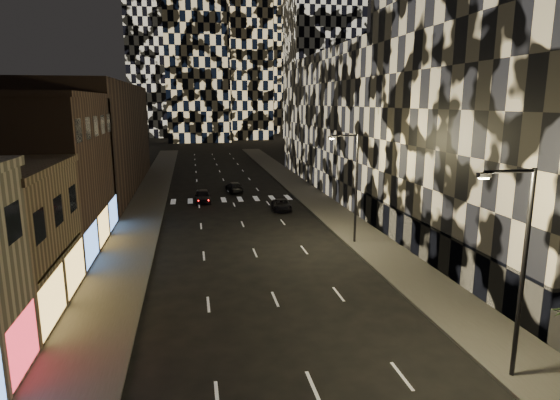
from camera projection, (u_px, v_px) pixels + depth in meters
name	position (u px, v px, depth m)	size (l,w,h in m)	color
sidewalk_left	(147.00, 202.00, 55.26)	(4.00, 120.00, 0.15)	#47443F
sidewalk_right	(311.00, 196.00, 58.91)	(4.00, 120.00, 0.15)	#47443F
curb_left	(165.00, 201.00, 55.65)	(0.20, 120.00, 0.15)	#4C4C47
curb_right	(295.00, 196.00, 58.53)	(0.20, 120.00, 0.15)	#4C4C47
retail_brown	(33.00, 175.00, 36.90)	(10.00, 15.00, 12.00)	#473328
retail_filler_left	(96.00, 138.00, 62.17)	(10.00, 40.00, 14.00)	#473328
midrise_right	(534.00, 112.00, 33.97)	(16.00, 25.00, 22.00)	#232326
midrise_base	(428.00, 243.00, 34.52)	(0.60, 25.00, 3.00)	#383838
midrise_filler_right	(369.00, 121.00, 65.63)	(16.00, 40.00, 18.00)	#232326
streetlight_near	(519.00, 260.00, 19.07)	(2.55, 0.25, 9.00)	black
streetlight_far	(354.00, 181.00, 38.30)	(2.55, 0.25, 9.00)	black
car_dark_midlane	(203.00, 196.00, 55.31)	(1.79, 4.46, 1.52)	black
car_dark_oncoming	(234.00, 187.00, 61.79)	(1.83, 4.50, 1.31)	black
car_dark_rightlane	(282.00, 205.00, 51.33)	(1.93, 4.19, 1.16)	black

